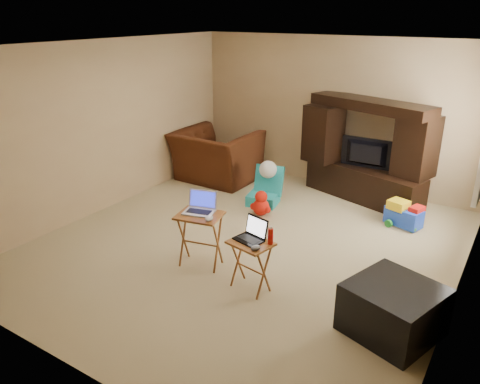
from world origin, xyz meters
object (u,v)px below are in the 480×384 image
Objects in this scene: laptop_right at (249,230)px; push_toy at (404,214)px; mouse_left at (209,218)px; television at (365,154)px; water_bottle at (271,236)px; child_rocker at (263,186)px; tray_table_right at (251,266)px; tray_table_left at (200,240)px; plush_toy at (261,203)px; recliner at (216,156)px; mouse_right at (256,248)px; entertainment_center at (366,151)px; ottoman at (393,309)px; laptop_left at (199,204)px.

push_toy is at bearing 81.28° from laptop_right.
mouse_left is at bearing -104.41° from push_toy.
television is 3.09m from water_bottle.
child_rocker is 2.43m from tray_table_right.
child_rocker is at bearing 103.27° from mouse_left.
tray_table_left is 0.79m from tray_table_right.
tray_table_right is (-0.17, -3.17, -0.49)m from television.
recliner is at bearing 147.70° from plush_toy.
mouse_right is (1.03, -1.90, 0.40)m from plush_toy.
entertainment_center is 1.89m from plush_toy.
mouse_right is (-0.04, -3.34, -0.21)m from entertainment_center.
ottoman is at bearing 0.88° from mouse_left.
entertainment_center reaches higher than recliner.
recliner is at bearing 145.92° from ottoman.
mouse_left reaches higher than plush_toy.
television is 1.43× the size of tray_table_right.
ottoman is 1.44m from mouse_right.
laptop_right is (1.04, -2.16, 0.39)m from child_rocker.
laptop_left is at bearing 72.04° from television.
plush_toy is 2.20m from mouse_right.
tray_table_left is at bearing 179.06° from ottoman.
recliner is (-2.53, -0.51, -0.36)m from entertainment_center.
water_bottle reaches higher than ottoman.
recliner reaches higher than laptop_right.
laptop_left reaches higher than push_toy.
tray_table_right is (2.36, -2.71, -0.16)m from recliner.
mouse_left is (0.19, -0.07, 0.36)m from tray_table_left.
tray_table_right is at bearing -157.40° from water_bottle.
push_toy is 3.76× the size of mouse_left.
plush_toy is at bearing 78.03° from laptop_left.
mouse_left reaches higher than tray_table_left.
mouse_left is (-2.10, -0.03, 0.44)m from ottoman.
recliner reaches higher than water_bottle.
plush_toy is at bearing 127.72° from tray_table_right.
mouse_right is at bearing -89.99° from push_toy.
laptop_right reaches higher than child_rocker.
mouse_right is (-0.87, -2.66, 0.41)m from push_toy.
water_bottle is at bearing -179.64° from ottoman.
mouse_left is (-0.58, 0.06, 0.40)m from tray_table_right.
push_toy is at bearing 101.88° from ottoman.
tray_table_right reaches higher than push_toy.
tray_table_left is at bearing -60.31° from laptop_left.
television reaches higher than recliner.
laptop_right is at bearing -165.51° from water_bottle.
tray_table_left reaches higher than push_toy.
television is 3.17m from laptop_left.
laptop_right is at bearing -3.80° from mouse_left.
push_toy is at bearing 37.56° from laptop_left.
tray_table_right is at bearing 131.75° from recliner.
recliner reaches higher than tray_table_left.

